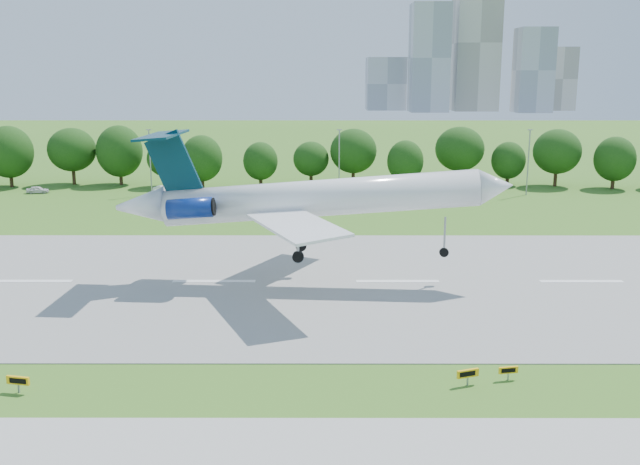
{
  "coord_description": "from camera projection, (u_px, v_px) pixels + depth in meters",
  "views": [
    {
      "loc": [
        11.67,
        -49.42,
        22.14
      ],
      "look_at": [
        11.56,
        18.0,
        7.09
      ],
      "focal_mm": 40.0,
      "sensor_mm": 36.0,
      "label": 1
    }
  ],
  "objects": [
    {
      "name": "airliner",
      "position": [
        300.0,
        198.0,
        75.52
      ],
      "size": [
        42.46,
        30.86,
        13.64
      ],
      "rotation": [
        0.0,
        -0.07,
        -0.04
      ],
      "color": "white",
      "rests_on": "ground"
    },
    {
      "name": "service_vehicle_b",
      "position": [
        38.0,
        190.0,
        134.72
      ],
      "size": [
        4.23,
        2.2,
        1.37
      ],
      "primitive_type": "imported",
      "rotation": [
        0.0,
        0.0,
        1.72
      ],
      "color": "silver",
      "rests_on": "ground"
    },
    {
      "name": "service_vehicle_a",
      "position": [
        162.0,
        189.0,
        136.88
      ],
      "size": [
        3.43,
        1.32,
        1.11
      ],
      "primitive_type": "imported",
      "rotation": [
        0.0,
        0.0,
        1.53
      ],
      "color": "white",
      "rests_on": "ground"
    },
    {
      "name": "taxi_sign_left",
      "position": [
        18.0,
        381.0,
        50.4
      ],
      "size": [
        1.75,
        0.54,
        1.23
      ],
      "rotation": [
        0.0,
        0.0,
        -0.2
      ],
      "color": "gray",
      "rests_on": "ground"
    },
    {
      "name": "runway",
      "position": [
        214.0,
        282.0,
        77.47
      ],
      "size": [
        400.0,
        45.0,
        0.08
      ],
      "primitive_type": "cube",
      "color": "gray",
      "rests_on": "ground"
    },
    {
      "name": "taxi_sign_centre",
      "position": [
        468.0,
        374.0,
        51.6
      ],
      "size": [
        1.69,
        0.76,
        1.22
      ],
      "rotation": [
        0.0,
        0.0,
        0.34
      ],
      "color": "gray",
      "rests_on": "ground"
    },
    {
      "name": "ground",
      "position": [
        165.0,
        378.0,
        53.08
      ],
      "size": [
        600.0,
        600.0,
        0.0
      ],
      "primitive_type": "plane",
      "color": "#386A1C",
      "rests_on": "ground"
    },
    {
      "name": "tree_line",
      "position": [
        263.0,
        156.0,
        141.52
      ],
      "size": [
        288.4,
        8.4,
        10.4
      ],
      "color": "#382314",
      "rests_on": "ground"
    },
    {
      "name": "skyline",
      "position": [
        468.0,
        60.0,
        427.5
      ],
      "size": [
        127.0,
        52.0,
        80.0
      ],
      "color": "#B2B2B7",
      "rests_on": "ground"
    },
    {
      "name": "taxi_sign_right",
      "position": [
        508.0,
        370.0,
        52.51
      ],
      "size": [
        1.49,
        0.44,
        1.04
      ],
      "rotation": [
        0.0,
        0.0,
        0.19
      ],
      "color": "gray",
      "rests_on": "ground"
    },
    {
      "name": "light_poles",
      "position": [
        245.0,
        161.0,
        131.73
      ],
      "size": [
        175.9,
        0.25,
        12.19
      ],
      "color": "gray",
      "rests_on": "ground"
    }
  ]
}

